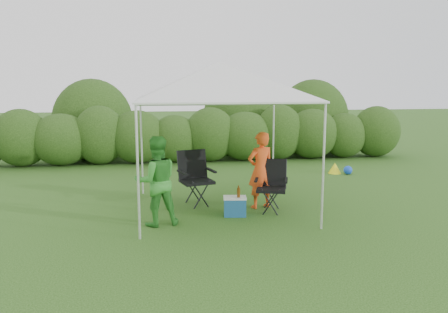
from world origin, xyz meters
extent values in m
plane|color=#376420|center=(0.00, 0.00, 0.00)|extent=(70.00, 70.00, 0.00)
ellipsoid|color=#2E5019|center=(-5.11, 6.00, 0.86)|extent=(1.65, 1.40, 1.73)
cylinder|color=#382616|center=(-5.11, 6.00, 0.15)|extent=(0.12, 0.12, 0.30)
ellipsoid|color=#2E5019|center=(-3.97, 6.00, 0.79)|extent=(1.80, 1.53, 1.57)
cylinder|color=#382616|center=(-3.97, 6.00, 0.15)|extent=(0.12, 0.12, 0.30)
ellipsoid|color=#2E5019|center=(-2.84, 6.00, 0.90)|extent=(1.58, 1.34, 1.80)
cylinder|color=#382616|center=(-2.84, 6.00, 0.15)|extent=(0.12, 0.12, 0.30)
ellipsoid|color=#2E5019|center=(-1.70, 6.00, 0.82)|extent=(1.72, 1.47, 1.65)
cylinder|color=#382616|center=(-1.70, 6.00, 0.15)|extent=(0.12, 0.12, 0.30)
ellipsoid|color=#2E5019|center=(-0.57, 6.00, 0.75)|extent=(1.50, 1.28, 1.50)
cylinder|color=#382616|center=(-0.57, 6.00, 0.15)|extent=(0.12, 0.12, 0.30)
ellipsoid|color=#2E5019|center=(0.57, 6.00, 0.86)|extent=(1.65, 1.40, 1.73)
cylinder|color=#382616|center=(0.57, 6.00, 0.15)|extent=(0.12, 0.12, 0.30)
ellipsoid|color=#2E5019|center=(1.70, 6.00, 0.79)|extent=(1.80, 1.53, 1.57)
cylinder|color=#382616|center=(1.70, 6.00, 0.15)|extent=(0.12, 0.12, 0.30)
ellipsoid|color=#2E5019|center=(2.84, 6.00, 0.90)|extent=(1.58, 1.34, 1.80)
cylinder|color=#382616|center=(2.84, 6.00, 0.15)|extent=(0.12, 0.12, 0.30)
ellipsoid|color=#2E5019|center=(3.97, 6.00, 0.82)|extent=(1.72, 1.47, 1.65)
cylinder|color=#382616|center=(3.97, 6.00, 0.15)|extent=(0.12, 0.12, 0.30)
ellipsoid|color=#2E5019|center=(5.11, 6.00, 0.75)|extent=(1.50, 1.28, 1.50)
cylinder|color=#382616|center=(5.11, 6.00, 0.15)|extent=(0.12, 0.12, 0.30)
ellipsoid|color=#2E5019|center=(6.24, 6.00, 0.86)|extent=(1.65, 1.40, 1.73)
cylinder|color=#382616|center=(6.24, 6.00, 0.15)|extent=(0.12, 0.12, 0.30)
cylinder|color=silver|center=(-1.50, -1.00, 1.05)|extent=(0.04, 0.04, 2.10)
cylinder|color=silver|center=(1.50, -1.00, 1.05)|extent=(0.04, 0.04, 2.10)
cylinder|color=silver|center=(-1.50, 2.00, 1.05)|extent=(0.04, 0.04, 2.10)
cylinder|color=silver|center=(1.50, 2.00, 1.05)|extent=(0.04, 0.04, 2.10)
cube|color=white|center=(0.00, 0.50, 2.12)|extent=(3.10, 3.10, 0.03)
pyramid|color=white|center=(0.00, 0.50, 2.48)|extent=(3.10, 3.10, 0.70)
cube|color=black|center=(0.94, 0.14, 0.44)|extent=(0.67, 0.64, 0.05)
cube|color=black|center=(1.01, 0.36, 0.73)|extent=(0.56, 0.31, 0.52)
cube|color=black|center=(0.68, 0.23, 0.62)|extent=(0.19, 0.45, 0.03)
cube|color=black|center=(1.21, 0.05, 0.62)|extent=(0.19, 0.45, 0.03)
cylinder|color=black|center=(0.65, 0.00, 0.22)|extent=(0.02, 0.02, 0.44)
cylinder|color=black|center=(1.09, -0.15, 0.22)|extent=(0.02, 0.02, 0.44)
cylinder|color=black|center=(0.80, 0.43, 0.22)|extent=(0.02, 0.02, 0.44)
cylinder|color=black|center=(1.23, 0.28, 0.22)|extent=(0.02, 0.02, 0.44)
cube|color=black|center=(-0.41, 0.85, 0.48)|extent=(0.71, 0.68, 0.06)
cube|color=black|center=(-0.47, 1.10, 0.80)|extent=(0.62, 0.30, 0.57)
cube|color=black|center=(-0.71, 0.78, 0.69)|extent=(0.18, 0.50, 0.03)
cube|color=black|center=(-0.11, 0.93, 0.69)|extent=(0.18, 0.50, 0.03)
cylinder|color=black|center=(-0.59, 0.54, 0.24)|extent=(0.03, 0.03, 0.48)
cylinder|color=black|center=(-0.10, 0.67, 0.24)|extent=(0.03, 0.03, 0.48)
cylinder|color=black|center=(-0.71, 1.04, 0.24)|extent=(0.03, 0.03, 0.48)
cylinder|color=black|center=(-0.22, 1.16, 0.24)|extent=(0.03, 0.03, 0.48)
imported|color=#FF531C|center=(0.81, 0.45, 0.75)|extent=(0.63, 0.49, 1.51)
imported|color=green|center=(-1.22, -0.32, 0.77)|extent=(0.85, 0.71, 1.55)
cube|color=#1D5385|center=(0.21, -0.01, 0.16)|extent=(0.44, 0.35, 0.33)
cube|color=silver|center=(0.21, -0.01, 0.34)|extent=(0.46, 0.37, 0.03)
cylinder|color=#592D0C|center=(0.27, -0.05, 0.47)|extent=(0.06, 0.06, 0.22)
cone|color=#FBF31A|center=(3.68, 3.46, 0.15)|extent=(0.35, 0.35, 0.29)
sphere|color=blue|center=(3.98, 3.26, 0.12)|extent=(0.24, 0.24, 0.24)
camera|label=1|loc=(-1.28, -7.69, 2.37)|focal=35.00mm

